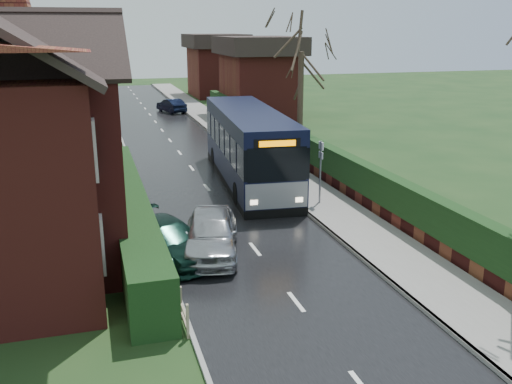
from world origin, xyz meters
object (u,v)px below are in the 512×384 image
object	(u,v)px
car_silver	(211,233)
car_green	(168,240)
bus	(249,147)
bus_stop_sign	(321,163)

from	to	relation	value
car_silver	car_green	bearing A→B (deg)	-169.07
car_silver	bus	bearing A→B (deg)	80.53
bus_stop_sign	car_silver	bearing A→B (deg)	-143.54
car_silver	car_green	size ratio (longest dim) A/B	1.01
bus	car_silver	size ratio (longest dim) A/B	2.67
bus_stop_sign	bus	bearing A→B (deg)	112.48
car_green	bus_stop_sign	world-z (taller)	bus_stop_sign
bus_stop_sign	car_green	bearing A→B (deg)	-149.93
car_green	bus_stop_sign	bearing A→B (deg)	7.36
bus	car_silver	xyz separation A→B (m)	(-3.70, -8.48, -0.98)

